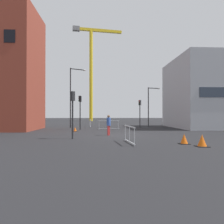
# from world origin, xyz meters

# --- Properties ---
(ground) EXTENTS (160.00, 160.00, 0.00)m
(ground) POSITION_xyz_m (0.00, 0.00, 0.00)
(ground) COLOR black
(brick_building) EXTENTS (8.30, 7.20, 13.78)m
(brick_building) POSITION_xyz_m (-12.79, 6.87, 6.89)
(brick_building) COLOR brown
(brick_building) RESTS_ON ground
(office_block) EXTENTS (12.62, 10.72, 9.21)m
(office_block) POSITION_xyz_m (14.88, 9.89, 4.60)
(office_block) COLOR #A8AAB2
(office_block) RESTS_ON ground
(construction_crane) EXTENTS (13.09, 2.98, 24.70)m
(construction_crane) POSITION_xyz_m (-3.77, 37.99, 15.60)
(construction_crane) COLOR yellow
(construction_crane) RESTS_ON ground
(streetlamp_tall) EXTENTS (2.06, 1.08, 7.99)m
(streetlamp_tall) POSITION_xyz_m (-5.06, 10.42, 4.74)
(streetlamp_tall) COLOR black
(streetlamp_tall) RESTS_ON ground
(streetlamp_short) EXTENTS (1.88, 0.51, 5.74)m
(streetlamp_short) POSITION_xyz_m (5.96, 12.56, 3.50)
(streetlamp_short) COLOR #2D2D30
(streetlamp_short) RESTS_ON ground
(traffic_light_verge) EXTENTS (0.39, 0.29, 3.99)m
(traffic_light_verge) POSITION_xyz_m (-3.70, 7.03, 2.68)
(traffic_light_verge) COLOR black
(traffic_light_verge) RESTS_ON ground
(traffic_light_near) EXTENTS (0.37, 0.37, 3.73)m
(traffic_light_near) POSITION_xyz_m (4.07, 10.52, 2.52)
(traffic_light_near) COLOR #2D2D30
(traffic_light_near) RESTS_ON ground
(traffic_light_median) EXTENTS (0.37, 0.37, 3.51)m
(traffic_light_median) POSITION_xyz_m (-3.33, -2.34, 2.38)
(traffic_light_median) COLOR #232326
(traffic_light_median) RESTS_ON ground
(pedestrian_walking) EXTENTS (0.34, 0.34, 1.75)m
(pedestrian_walking) POSITION_xyz_m (-0.56, 0.09, 1.02)
(pedestrian_walking) COLOR red
(pedestrian_walking) RESTS_ON ground
(safety_barrier_mid_span) EXTENTS (0.35, 2.57, 1.08)m
(safety_barrier_mid_span) POSITION_xyz_m (0.56, -4.97, 0.56)
(safety_barrier_mid_span) COLOR #B2B5BA
(safety_barrier_mid_span) RESTS_ON ground
(safety_barrier_rear) EXTENTS (2.55, 0.30, 1.08)m
(safety_barrier_rear) POSITION_xyz_m (-0.31, 7.02, 0.56)
(safety_barrier_rear) COLOR #B2B5BA
(safety_barrier_rear) RESTS_ON ground
(safety_barrier_front) EXTENTS (0.09, 1.82, 1.08)m
(safety_barrier_front) POSITION_xyz_m (-2.74, 11.95, 0.56)
(safety_barrier_front) COLOR #B2B5BA
(safety_barrier_front) RESTS_ON ground
(traffic_cone_by_barrier) EXTENTS (0.46, 0.46, 0.46)m
(traffic_cone_by_barrier) POSITION_xyz_m (-3.95, 4.35, 0.21)
(traffic_cone_by_barrier) COLOR black
(traffic_cone_by_barrier) RESTS_ON ground
(traffic_cone_on_verge) EXTENTS (0.67, 0.67, 0.68)m
(traffic_cone_on_verge) POSITION_xyz_m (4.48, -6.48, 0.32)
(traffic_cone_on_verge) COLOR black
(traffic_cone_on_verge) RESTS_ON ground
(traffic_cone_striped) EXTENTS (0.61, 0.61, 0.62)m
(traffic_cone_striped) POSITION_xyz_m (3.88, -5.38, 0.29)
(traffic_cone_striped) COLOR black
(traffic_cone_striped) RESTS_ON ground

